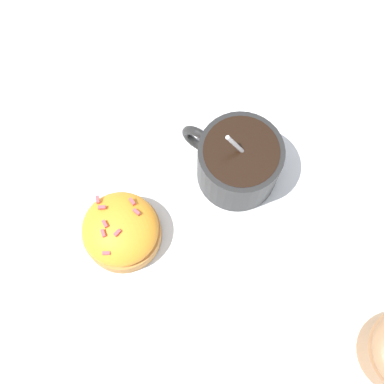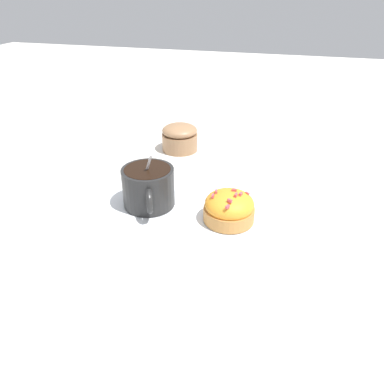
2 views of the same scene
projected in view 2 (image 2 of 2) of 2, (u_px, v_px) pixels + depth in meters
ground_plane at (187, 215)px, 0.59m from camera, size 3.00×3.00×0.00m
paper_napkin at (187, 214)px, 0.59m from camera, size 0.32×0.28×0.00m
coffee_cup at (148, 186)px, 0.60m from camera, size 0.08×0.10×0.09m
frosted_pastry at (229, 209)px, 0.56m from camera, size 0.08×0.08×0.05m
sugar_bowl at (180, 137)px, 0.80m from camera, size 0.08×0.08×0.06m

